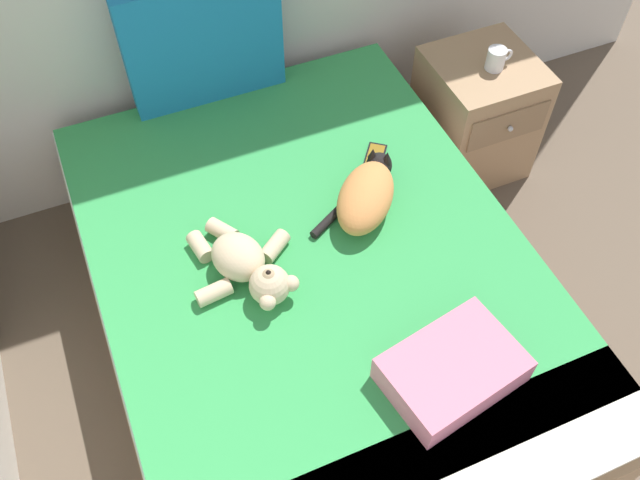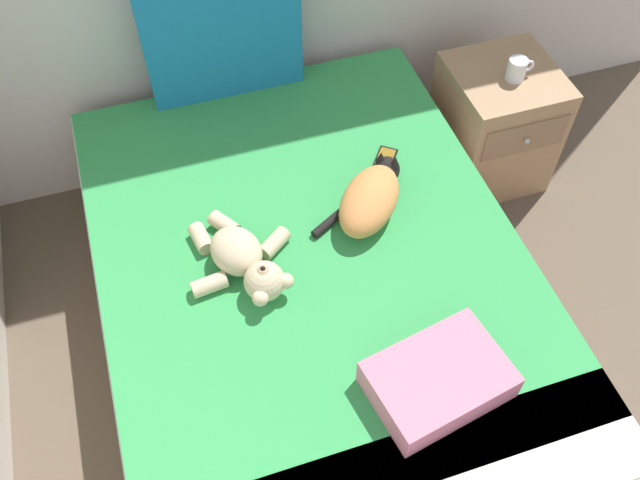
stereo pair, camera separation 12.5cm
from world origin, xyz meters
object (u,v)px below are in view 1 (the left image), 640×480
Objects in this scene: patterned_cushion at (203,41)px; mug at (496,59)px; cell_phone at (375,157)px; nightstand at (475,115)px; teddy_bear at (247,266)px; cat at (367,194)px; throw_pillow at (452,370)px; bed at (313,296)px.

patterned_cushion is 1.22m from mug.
patterned_cushion reaches higher than mug.
nightstand is (0.66, 0.27, -0.24)m from cell_phone.
patterned_cushion reaches higher than teddy_bear.
cat reaches higher than teddy_bear.
cat is 1.03× the size of throw_pillow.
cat is 0.93m from mug.
bed is 0.45m from cat.
cell_phone is 1.34× the size of mug.
patterned_cushion reaches higher than throw_pillow.
patterned_cushion reaches higher than cell_phone.
cat reaches higher than bed.
cell_phone is (0.40, 0.34, 0.27)m from bed.
throw_pillow is at bearing -125.53° from nightstand.
teddy_bear is at bearing 179.46° from bed.
patterned_cushion is at bearing 80.05° from teddy_bear.
mug is (1.08, 0.57, 0.37)m from bed.
patterned_cushion is 0.82m from cell_phone.
cat is at bearing 25.35° from bed.
teddy_bear is at bearing -166.17° from cat.
cat is at bearing -151.25° from mug.
cell_phone is at bearing -52.34° from patterned_cushion.
mug is at bearing -18.25° from patterned_cushion.
teddy_bear is 1.43m from mug.
teddy_bear reaches higher than bed.
nightstand is (0.86, 1.20, -0.29)m from throw_pillow.
cell_phone is 0.28× the size of nightstand.
patterned_cushion is at bearing 161.75° from mug.
cell_phone is at bearing 27.74° from teddy_bear.
cell_phone is at bearing 56.78° from cat.
patterned_cushion reaches higher than nightstand.
nightstand is 4.84× the size of mug.
bed is 1.27m from mug.
patterned_cushion is at bearing 163.15° from nightstand.
nightstand reaches higher than cell_phone.
throw_pillow reaches higher than bed.
bed is at bearing -154.65° from cat.
cat is 0.51m from teddy_bear.
cat is 0.72m from throw_pillow.
teddy_bear is 2.83× the size of cell_phone.
mug reaches higher than nightstand.
nightstand reaches higher than bed.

